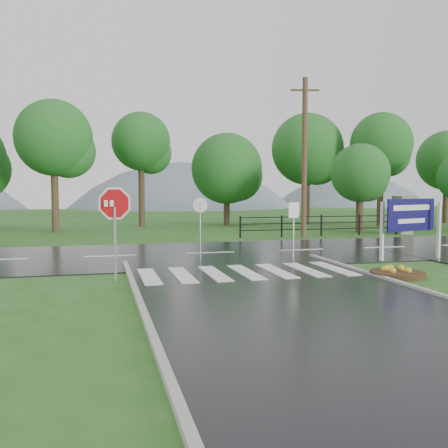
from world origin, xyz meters
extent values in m
plane|color=#285C1E|center=(0.00, 0.00, 0.00)|extent=(120.00, 120.00, 0.00)
cube|color=black|center=(0.00, 10.00, 0.00)|extent=(90.00, 8.00, 0.04)
cube|color=silver|center=(-3.00, 5.00, 0.06)|extent=(0.50, 2.80, 0.02)
cube|color=silver|center=(-2.00, 5.00, 0.06)|extent=(0.50, 2.80, 0.02)
cube|color=silver|center=(-1.00, 5.00, 0.06)|extent=(0.50, 2.80, 0.02)
cube|color=silver|center=(0.00, 5.00, 0.06)|extent=(0.50, 2.80, 0.02)
cube|color=silver|center=(1.00, 5.00, 0.06)|extent=(0.50, 2.80, 0.02)
cube|color=silver|center=(2.00, 5.00, 0.06)|extent=(0.50, 2.80, 0.02)
cube|color=silver|center=(3.00, 5.00, 0.06)|extent=(0.50, 2.80, 0.02)
cube|color=#A3A39B|center=(-3.55, -4.00, 0.00)|extent=(0.15, 24.00, 0.12)
cube|color=gray|center=(13.00, 16.00, 1.00)|extent=(0.80, 0.80, 2.00)
cube|color=#6B6659|center=(13.00, 16.00, 2.12)|extent=(1.00, 1.00, 0.24)
cube|color=black|center=(7.75, 16.00, 0.40)|extent=(9.50, 0.05, 0.05)
cube|color=black|center=(7.75, 16.00, 0.75)|extent=(9.50, 0.05, 0.05)
cube|color=black|center=(7.75, 16.00, 1.10)|extent=(9.50, 0.05, 0.05)
cube|color=black|center=(3.00, 16.00, 0.60)|extent=(0.08, 0.08, 1.20)
cube|color=black|center=(12.50, 16.00, 0.60)|extent=(0.08, 0.08, 1.20)
sphere|color=slate|center=(8.00, 65.00, -17.28)|extent=(48.00, 48.00, 48.00)
sphere|color=slate|center=(36.00, 65.00, -12.96)|extent=(36.00, 36.00, 36.00)
cube|color=#939399|center=(-3.98, 4.64, 1.06)|extent=(0.06, 0.06, 2.13)
cylinder|color=white|center=(-3.98, 4.66, 2.24)|extent=(1.23, 0.38, 1.28)
cylinder|color=red|center=(-3.98, 4.64, 2.24)|extent=(1.07, 0.34, 1.11)
cube|color=silver|center=(5.59, 6.37, 1.09)|extent=(0.14, 0.14, 2.18)
cube|color=silver|center=(7.98, 6.37, 1.09)|extent=(0.14, 0.14, 2.18)
cube|color=#0D0B46|center=(6.79, 6.37, 1.69)|extent=(2.50, 0.88, 1.20)
cube|color=white|center=(6.79, 6.33, 1.96)|extent=(1.97, 0.65, 0.20)
cube|color=white|center=(6.79, 6.33, 1.47)|extent=(1.45, 0.48, 0.16)
cylinder|color=#332111|center=(4.29, 3.41, 0.08)|extent=(1.63, 1.63, 0.16)
cube|color=#939399|center=(2.82, 8.05, 1.00)|extent=(0.04, 0.04, 2.00)
cube|color=white|center=(2.82, 8.03, 1.84)|extent=(0.47, 0.12, 0.58)
cylinder|color=#939399|center=(-0.79, 8.21, 1.08)|extent=(0.06, 0.06, 2.16)
cylinder|color=white|center=(-0.79, 8.19, 2.05)|extent=(0.52, 0.19, 0.54)
cylinder|color=#473523|center=(6.46, 15.50, 4.30)|extent=(0.29, 0.29, 8.61)
cube|color=brown|center=(6.46, 15.50, 7.94)|extent=(1.51, 0.42, 0.10)
cylinder|color=#3D2B1C|center=(10.96, 17.50, 1.51)|extent=(0.46, 0.46, 3.01)
sphere|color=#1C5B1F|center=(10.96, 17.50, 3.62)|extent=(3.54, 3.54, 3.54)
camera|label=1|loc=(-4.45, -9.73, 2.64)|focal=40.00mm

